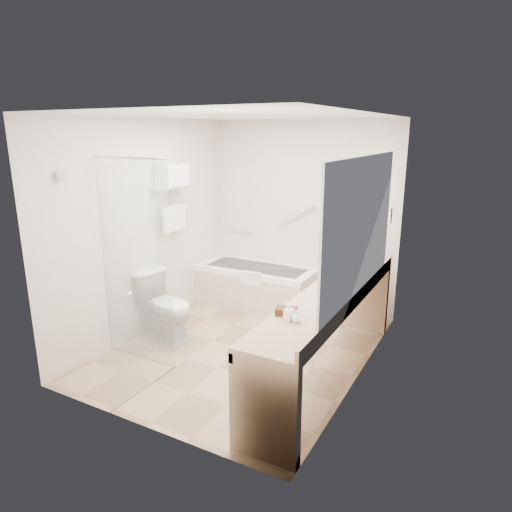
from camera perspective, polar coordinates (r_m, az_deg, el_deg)
The scene contains 25 objects.
floor at distance 5.21m, azimuth -1.61°, elevation -11.45°, with size 3.20×3.20×0.00m, color tan.
ceiling at distance 4.65m, azimuth -1.85°, elevation 17.21°, with size 2.60×3.20×0.10m, color silver.
wall_back at distance 6.19m, azimuth 5.79°, elevation 5.04°, with size 2.60×0.10×2.50m, color beige.
wall_front at distance 3.54m, azimuth -14.87°, elevation -3.24°, with size 2.60×0.10×2.50m, color beige.
wall_left at distance 5.54m, azimuth -13.45°, elevation 3.48°, with size 0.10×3.20×2.50m, color beige.
wall_right at distance 4.29m, azimuth 13.45°, elevation 0.10°, with size 0.10×3.20×2.50m, color beige.
bathtub at distance 6.33m, azimuth 0.09°, elevation -3.79°, with size 1.60×0.73×0.59m.
grab_bar_short at distance 6.63m, azimuth -2.01°, elevation 3.15°, with size 0.03×0.03×0.40m, color silver.
grab_bar_long at distance 6.17m, azimuth 5.21°, elevation 5.02°, with size 0.03×0.03×0.60m, color silver.
shower_enclosure at distance 4.48m, azimuth -14.75°, elevation -1.81°, with size 0.96×0.91×2.11m.
towel_shelf at distance 5.64m, azimuth -10.39°, elevation 9.04°, with size 0.24×0.55×0.81m.
vanity_counter at distance 4.43m, azimuth 8.98°, elevation -7.53°, with size 0.55×2.70×0.95m.
sink at distance 4.71m, azimuth 11.07°, elevation -3.88°, with size 0.40×0.52×0.14m, color white.
faucet at distance 4.64m, azimuth 12.85°, elevation -2.85°, with size 0.03×0.03×0.14m, color silver.
mirror at distance 4.09m, azimuth 13.01°, elevation 3.69°, with size 0.02×2.00×1.20m, color #B0B4BC.
hairdryer_unit at distance 5.26m, azimuth 16.13°, elevation 4.91°, with size 0.08×0.10×0.18m, color white.
toilet at distance 5.44m, azimuth -11.28°, elevation -6.16°, with size 0.44×0.78×0.77m, color white.
amenity_basket at distance 3.88m, azimuth 3.82°, elevation -6.92°, with size 0.18×0.12×0.06m, color #452618.
soap_bottle_a at distance 3.77m, azimuth 4.11°, elevation -7.52°, with size 0.07×0.15×0.07m, color white.
soap_bottle_b at distance 3.73m, azimuth 5.09°, elevation -7.70°, with size 0.08×0.10×0.08m, color white.
water_bottle_left at distance 5.07m, azimuth 11.86°, elevation -1.28°, with size 0.05×0.05×0.17m.
water_bottle_mid at distance 5.32m, azimuth 13.18°, elevation -0.29°, with size 0.07×0.07×0.22m.
water_bottle_right at distance 5.46m, azimuth 13.91°, elevation -0.13°, with size 0.06×0.06×0.18m.
drinking_glass_near at distance 4.65m, azimuth 10.56°, elevation -3.10°, with size 0.08×0.08×0.10m, color silver.
drinking_glass_far at distance 5.07m, azimuth 11.18°, elevation -1.69°, with size 0.06×0.06×0.08m, color silver.
Camera 1 is at (2.35, -4.02, 2.35)m, focal length 32.00 mm.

